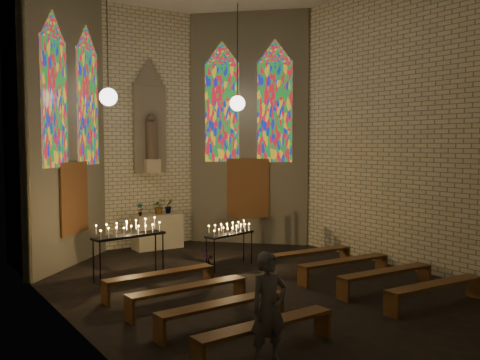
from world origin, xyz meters
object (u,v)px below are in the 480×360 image
visitor (269,308)px  votive_stand_right (230,231)px  votive_stand_left (129,232)px  altar (158,231)px  aisle_flower_pot (208,263)px

visitor → votive_stand_right: bearing=66.4°
visitor → votive_stand_left: bearing=91.7°
votive_stand_left → visitor: (-0.18, -5.53, -0.28)m
votive_stand_left → votive_stand_right: bearing=-15.4°
altar → votive_stand_right: size_ratio=0.95×
aisle_flower_pot → votive_stand_left: 2.03m
altar → aisle_flower_pot: 3.33m
votive_stand_left → votive_stand_right: 2.51m
aisle_flower_pot → votive_stand_right: 0.99m
altar → votive_stand_right: votive_stand_right is taller
votive_stand_left → visitor: size_ratio=1.10×
votive_stand_right → visitor: size_ratio=0.93×
aisle_flower_pot → votive_stand_left: (-1.77, 0.50, 0.84)m
altar → visitor: visitor is taller
altar → visitor: size_ratio=0.89×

